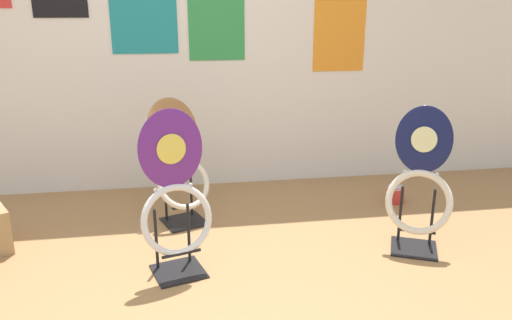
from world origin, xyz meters
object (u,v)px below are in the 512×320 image
Objects in this scene: toilet_seat_display_navy_moon at (420,187)px; toilet_seat_display_woodgrain at (180,169)px; toilet_seat_display_purple_note at (176,202)px; paint_can at (395,194)px.

toilet_seat_display_woodgrain is at bearing 155.17° from toilet_seat_display_navy_moon.
toilet_seat_display_purple_note reaches higher than toilet_seat_display_navy_moon.
toilet_seat_display_purple_note is 1.49m from toilet_seat_display_navy_moon.
toilet_seat_display_purple_note is 1.06× the size of toilet_seat_display_navy_moon.
toilet_seat_display_navy_moon is (1.49, 0.07, -0.02)m from toilet_seat_display_purple_note.
toilet_seat_display_navy_moon is (1.45, -0.67, 0.03)m from toilet_seat_display_woodgrain.
paint_can is (1.69, 0.83, -0.36)m from toilet_seat_display_purple_note.
toilet_seat_display_navy_moon is 6.40× the size of paint_can.
toilet_seat_display_purple_note is 6.77× the size of paint_can.
toilet_seat_display_navy_moon is at bearing -24.83° from toilet_seat_display_woodgrain.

